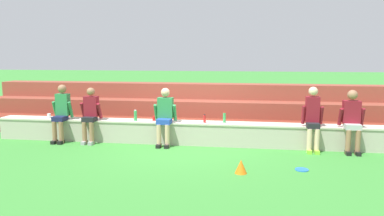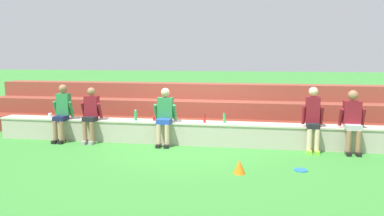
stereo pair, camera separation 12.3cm
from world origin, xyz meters
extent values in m
plane|color=#388433|center=(0.00, 0.00, 0.00)|extent=(80.00, 80.00, 0.00)
cube|color=#B7AF9E|center=(0.00, 0.23, 0.28)|extent=(9.83, 0.45, 0.55)
cube|color=beige|center=(0.00, 0.23, 0.54)|extent=(9.87, 0.49, 0.04)
cube|color=maroon|center=(0.00, 1.09, 0.22)|extent=(12.59, 0.65, 0.45)
cube|color=brown|center=(0.00, 1.74, 0.45)|extent=(12.59, 0.65, 0.89)
cube|color=brown|center=(0.00, 2.39, 0.67)|extent=(12.59, 0.65, 1.34)
cylinder|color=#996B4C|center=(-3.26, -0.22, 0.28)|extent=(0.11, 0.11, 0.55)
cylinder|color=#996B4C|center=(-3.08, -0.22, 0.28)|extent=(0.11, 0.11, 0.55)
cube|color=black|center=(-3.26, -0.26, 0.04)|extent=(0.10, 0.22, 0.08)
cube|color=black|center=(-3.08, -0.26, 0.04)|extent=(0.10, 0.22, 0.08)
cube|color=#191E47|center=(-3.17, -0.09, 0.61)|extent=(0.29, 0.33, 0.12)
cube|color=#2D7F47|center=(-3.17, 0.10, 0.94)|extent=(0.32, 0.20, 0.55)
sphere|color=#996B4C|center=(-3.17, 0.10, 1.34)|extent=(0.21, 0.21, 0.21)
cylinder|color=#2D7F47|center=(-3.38, 0.08, 0.82)|extent=(0.08, 0.21, 0.42)
cylinder|color=#2D7F47|center=(-2.95, 0.08, 0.82)|extent=(0.08, 0.21, 0.42)
cylinder|color=#996B4C|center=(-2.48, -0.18, 0.28)|extent=(0.11, 0.11, 0.55)
cylinder|color=#996B4C|center=(-2.30, -0.18, 0.28)|extent=(0.11, 0.11, 0.55)
cube|color=#99999E|center=(-2.48, -0.22, 0.04)|extent=(0.10, 0.22, 0.08)
cube|color=#99999E|center=(-2.30, -0.22, 0.04)|extent=(0.10, 0.22, 0.08)
cube|color=black|center=(-2.39, -0.06, 0.61)|extent=(0.31, 0.29, 0.12)
cube|color=maroon|center=(-2.39, 0.08, 0.92)|extent=(0.34, 0.20, 0.50)
sphere|color=#996B4C|center=(-2.39, 0.08, 1.29)|extent=(0.20, 0.20, 0.20)
cylinder|color=maroon|center=(-2.61, 0.06, 0.80)|extent=(0.08, 0.22, 0.42)
cylinder|color=maroon|center=(-2.17, 0.06, 0.80)|extent=(0.08, 0.24, 0.42)
cylinder|color=#DBAD89|center=(-0.58, -0.21, 0.28)|extent=(0.11, 0.11, 0.55)
cylinder|color=#DBAD89|center=(-0.38, -0.21, 0.28)|extent=(0.11, 0.11, 0.55)
cube|color=black|center=(-0.58, -0.25, 0.04)|extent=(0.10, 0.22, 0.08)
cube|color=black|center=(-0.38, -0.25, 0.04)|extent=(0.10, 0.22, 0.08)
cube|color=#2347B2|center=(-0.48, -0.08, 0.61)|extent=(0.33, 0.32, 0.12)
cube|color=#2D7F47|center=(-0.48, 0.09, 0.92)|extent=(0.37, 0.20, 0.50)
sphere|color=#DBAD89|center=(-0.48, 0.09, 1.29)|extent=(0.22, 0.22, 0.22)
cylinder|color=#2D7F47|center=(-0.72, 0.07, 0.80)|extent=(0.08, 0.23, 0.42)
cylinder|color=#2D7F47|center=(-0.25, 0.07, 0.80)|extent=(0.08, 0.23, 0.42)
cylinder|color=beige|center=(2.90, -0.20, 0.28)|extent=(0.11, 0.11, 0.55)
cylinder|color=beige|center=(3.06, -0.20, 0.28)|extent=(0.11, 0.11, 0.55)
cube|color=#8CD833|center=(2.90, -0.24, 0.04)|extent=(0.10, 0.22, 0.08)
cube|color=#8CD833|center=(3.06, -0.24, 0.04)|extent=(0.10, 0.22, 0.08)
cube|color=black|center=(2.98, -0.07, 0.61)|extent=(0.27, 0.31, 0.12)
cube|color=maroon|center=(2.98, 0.09, 0.96)|extent=(0.30, 0.20, 0.58)
sphere|color=beige|center=(2.98, 0.09, 1.37)|extent=(0.21, 0.21, 0.21)
cylinder|color=maroon|center=(2.78, 0.07, 0.83)|extent=(0.08, 0.14, 0.43)
cylinder|color=maroon|center=(3.18, 0.07, 0.83)|extent=(0.08, 0.19, 0.43)
cylinder|color=#996B4C|center=(3.73, -0.20, 0.28)|extent=(0.11, 0.11, 0.55)
cylinder|color=#996B4C|center=(3.93, -0.20, 0.28)|extent=(0.11, 0.11, 0.55)
cube|color=black|center=(3.73, -0.24, 0.04)|extent=(0.10, 0.22, 0.08)
cube|color=black|center=(3.93, -0.24, 0.04)|extent=(0.10, 0.22, 0.08)
cube|color=#B2B2B7|center=(3.83, -0.07, 0.61)|extent=(0.34, 0.31, 0.12)
cube|color=maroon|center=(3.83, 0.07, 0.92)|extent=(0.37, 0.20, 0.51)
sphere|color=#996B4C|center=(3.83, 0.07, 1.31)|extent=(0.22, 0.22, 0.22)
cylinder|color=maroon|center=(3.59, 0.05, 0.81)|extent=(0.08, 0.22, 0.42)
cylinder|color=maroon|center=(4.07, 0.05, 0.81)|extent=(0.08, 0.18, 0.43)
cylinder|color=green|center=(-1.27, 0.17, 0.69)|extent=(0.08, 0.08, 0.25)
cylinder|color=white|center=(-1.27, 0.17, 0.82)|extent=(0.05, 0.05, 0.02)
cylinder|color=red|center=(0.47, 0.17, 0.65)|extent=(0.06, 0.06, 0.18)
cylinder|color=black|center=(0.47, 0.17, 0.75)|extent=(0.04, 0.04, 0.02)
cylinder|color=green|center=(0.95, 0.25, 0.68)|extent=(0.07, 0.07, 0.24)
cylinder|color=red|center=(0.95, 0.25, 0.81)|extent=(0.04, 0.04, 0.02)
cylinder|color=red|center=(-0.81, 0.25, 0.62)|extent=(0.09, 0.09, 0.11)
cylinder|color=white|center=(-3.65, 0.23, 0.62)|extent=(0.09, 0.09, 0.11)
cylinder|color=blue|center=(2.56, -1.50, 0.01)|extent=(0.26, 0.26, 0.02)
cone|color=orange|center=(1.40, -1.86, 0.13)|extent=(0.23, 0.23, 0.26)
camera|label=1|loc=(1.47, -8.45, 2.21)|focal=33.81mm
camera|label=2|loc=(1.59, -8.43, 2.21)|focal=33.81mm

